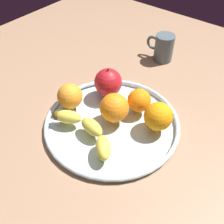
% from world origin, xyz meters
% --- Properties ---
extents(ground_plane, '(1.45, 1.45, 0.04)m').
position_xyz_m(ground_plane, '(0.00, 0.00, -0.02)').
color(ground_plane, '#977457').
extents(fruit_bowl, '(0.36, 0.36, 0.02)m').
position_xyz_m(fruit_bowl, '(0.00, 0.00, 0.01)').
color(fruit_bowl, silver).
rests_on(fruit_bowl, ground_plane).
extents(banana, '(0.21, 0.09, 0.04)m').
position_xyz_m(banana, '(0.02, 0.08, 0.04)').
color(banana, yellow).
rests_on(banana, fruit_bowl).
extents(apple, '(0.08, 0.08, 0.09)m').
position_xyz_m(apple, '(0.08, -0.08, 0.06)').
color(apple, '#B41B24').
rests_on(apple, fruit_bowl).
extents(orange_back_left, '(0.08, 0.08, 0.08)m').
position_xyz_m(orange_back_left, '(-0.00, -0.01, 0.06)').
color(orange_back_left, orange).
rests_on(orange_back_left, fruit_bowl).
extents(orange_front_left, '(0.07, 0.07, 0.07)m').
position_xyz_m(orange_front_left, '(0.12, 0.03, 0.05)').
color(orange_front_left, orange).
rests_on(orange_front_left, fruit_bowl).
extents(orange_front_right, '(0.07, 0.07, 0.07)m').
position_xyz_m(orange_front_right, '(-0.10, -0.05, 0.05)').
color(orange_front_right, orange).
rests_on(orange_front_right, fruit_bowl).
extents(orange_back_right, '(0.06, 0.06, 0.06)m').
position_xyz_m(orange_back_right, '(-0.03, -0.08, 0.05)').
color(orange_back_right, orange).
rests_on(orange_back_right, fruit_bowl).
extents(ambient_mug, '(0.10, 0.06, 0.09)m').
position_xyz_m(ambient_mug, '(0.06, -0.35, 0.05)').
color(ambient_mug, '#4B5C60').
rests_on(ambient_mug, ground_plane).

